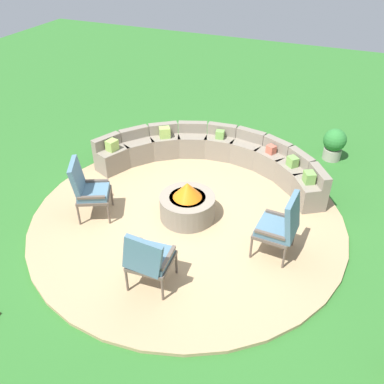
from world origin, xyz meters
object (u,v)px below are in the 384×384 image
(lounge_chair_front_right, at_px, (148,258))
(potted_plant_0, at_px, (334,143))
(fire_pit, at_px, (187,204))
(curved_stone_bench, at_px, (214,155))
(lounge_chair_front_left, at_px, (88,188))
(lounge_chair_back_left, at_px, (281,225))

(lounge_chair_front_right, relative_size, potted_plant_0, 1.47)
(fire_pit, distance_m, lounge_chair_front_right, 1.70)
(fire_pit, bearing_deg, potted_plant_0, 57.12)
(curved_stone_bench, bearing_deg, potted_plant_0, 33.37)
(lounge_chair_front_left, xyz_separation_m, potted_plant_0, (3.61, 3.76, -0.24))
(curved_stone_bench, height_order, lounge_chair_back_left, lounge_chair_back_left)
(curved_stone_bench, bearing_deg, lounge_chair_front_right, -84.96)
(lounge_chair_front_right, distance_m, potted_plant_0, 5.18)
(lounge_chair_front_left, distance_m, lounge_chair_front_right, 2.02)
(lounge_chair_front_right, height_order, potted_plant_0, lounge_chair_front_right)
(lounge_chair_front_left, distance_m, potted_plant_0, 5.21)
(lounge_chair_front_left, bearing_deg, fire_pit, 84.72)
(curved_stone_bench, distance_m, lounge_chair_front_right, 3.40)
(lounge_chair_back_left, bearing_deg, curved_stone_bench, 45.02)
(lounge_chair_front_right, bearing_deg, lounge_chair_front_left, 143.82)
(fire_pit, relative_size, potted_plant_0, 1.37)
(lounge_chair_front_right, bearing_deg, potted_plant_0, 64.27)
(lounge_chair_front_left, relative_size, lounge_chair_front_right, 1.06)
(fire_pit, distance_m, lounge_chair_front_left, 1.71)
(fire_pit, height_order, curved_stone_bench, fire_pit)
(fire_pit, bearing_deg, curved_stone_bench, 95.05)
(fire_pit, height_order, lounge_chair_front_right, lounge_chair_front_right)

